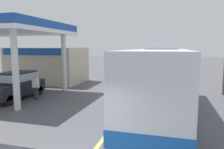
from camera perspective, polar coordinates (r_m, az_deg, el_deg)
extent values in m
plane|color=#4C4C51|center=(24.19, 9.89, -1.00)|extent=(120.00, 120.00, 0.00)
cube|color=#D8CC4C|center=(19.28, 8.36, -3.05)|extent=(0.16, 50.00, 0.01)
cube|color=silver|center=(11.26, 12.67, -0.85)|extent=(2.50, 11.00, 2.90)
cube|color=#1959B2|center=(11.46, 12.52, -6.30)|extent=(2.54, 11.04, 0.56)
cube|color=#8C9EAD|center=(5.81, 9.86, -2.81)|extent=(2.30, 0.10, 1.40)
cube|color=#8C9EAD|center=(11.34, 6.31, 1.63)|extent=(0.06, 9.35, 1.10)
cube|color=#8C9EAD|center=(11.21, 19.23, 1.20)|extent=(0.06, 9.35, 1.10)
cube|color=white|center=(5.74, 10.02, 4.10)|extent=(1.75, 0.08, 0.32)
cube|color=#B2B2B7|center=(12.15, 13.15, 7.43)|extent=(1.60, 2.80, 0.36)
cylinder|color=black|center=(7.99, 2.62, -14.27)|extent=(0.30, 1.00, 1.00)
cylinder|color=black|center=(7.83, 19.09, -15.14)|extent=(0.30, 1.00, 1.00)
cylinder|color=black|center=(14.83, 8.97, -4.22)|extent=(0.30, 1.00, 1.00)
cylinder|color=black|center=(14.74, 17.52, -4.54)|extent=(0.30, 1.00, 1.00)
cylinder|color=silver|center=(12.67, -24.42, 1.49)|extent=(0.36, 0.36, 4.60)
cylinder|color=silver|center=(17.13, -12.73, 3.30)|extent=(0.36, 0.36, 4.60)
cube|color=red|center=(17.31, -27.79, -2.49)|extent=(0.70, 0.60, 1.50)
cube|color=beige|center=(22.06, -16.83, 2.46)|extent=(7.00, 4.40, 3.40)
cube|color=#194799|center=(20.15, -20.40, 5.73)|extent=(6.30, 0.10, 0.60)
cube|color=black|center=(15.57, -24.29, -3.41)|extent=(1.70, 4.20, 0.80)
cube|color=black|center=(15.61, -23.96, -0.58)|extent=(1.50, 2.31, 0.70)
cube|color=#8C9EAD|center=(15.61, -23.96, -0.58)|extent=(1.53, 2.35, 0.49)
cylinder|color=black|center=(14.06, -25.78, -6.25)|extent=(0.20, 0.64, 0.64)
cylinder|color=black|center=(17.25, -22.94, -3.70)|extent=(0.20, 0.64, 0.64)
cylinder|color=black|center=(16.36, -18.82, -4.09)|extent=(0.20, 0.64, 0.64)
cube|color=#A5A5AD|center=(27.84, 6.07, 3.03)|extent=(2.00, 6.00, 2.10)
cube|color=#8C9EAD|center=(27.81, 6.09, 3.85)|extent=(2.04, 5.10, 0.80)
cube|color=#2D2D33|center=(24.93, 4.87, 0.59)|extent=(1.90, 0.16, 0.36)
cylinder|color=black|center=(26.15, 3.40, 0.55)|extent=(0.22, 0.76, 0.76)
cylinder|color=black|center=(25.83, 7.22, 0.43)|extent=(0.22, 0.76, 0.76)
cylinder|color=black|center=(30.04, 5.04, 1.41)|extent=(0.22, 0.76, 0.76)
cylinder|color=black|center=(29.77, 8.37, 1.31)|extent=(0.22, 0.76, 0.76)
cylinder|color=#33333F|center=(15.03, -19.91, -4.77)|extent=(0.14, 0.14, 0.82)
cylinder|color=#33333F|center=(14.93, -19.34, -4.83)|extent=(0.14, 0.14, 0.82)
cube|color=silver|center=(14.85, -19.74, -2.12)|extent=(0.36, 0.22, 0.60)
sphere|color=tan|center=(14.79, -19.82, -0.47)|extent=(0.22, 0.22, 0.22)
cylinder|color=silver|center=(14.99, -20.45, -2.26)|extent=(0.09, 0.09, 0.58)
cylinder|color=silver|center=(14.73, -19.01, -2.36)|extent=(0.09, 0.09, 0.58)
cube|color=#1E602D|center=(31.02, 14.64, 2.02)|extent=(1.70, 4.20, 0.80)
cube|color=#1E602D|center=(31.16, 14.69, 3.42)|extent=(1.50, 2.31, 0.70)
cube|color=#8C9EAD|center=(31.16, 14.69, 3.42)|extent=(1.53, 2.35, 0.49)
cylinder|color=black|center=(29.59, 13.10, 1.04)|extent=(0.20, 0.64, 0.64)
cylinder|color=black|center=(29.56, 16.01, 0.94)|extent=(0.20, 0.64, 0.64)
cylinder|color=black|center=(32.57, 13.35, 1.59)|extent=(0.20, 0.64, 0.64)
cylinder|color=black|center=(32.54, 15.99, 1.50)|extent=(0.20, 0.64, 0.64)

